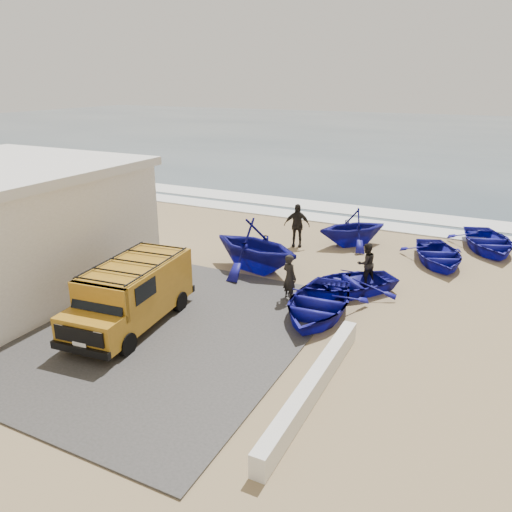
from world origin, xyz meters
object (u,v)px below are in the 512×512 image
at_px(boat_near_left, 317,304).
at_px(fisherman_middle, 366,263).
at_px(boat_near_right, 348,283).
at_px(van, 132,292).
at_px(boat_far_left, 353,227).
at_px(fisherman_front, 289,277).
at_px(boat_mid_right, 438,255).
at_px(boat_far_right, 488,242).
at_px(fisherman_back, 297,225).
at_px(parapet, 313,385).
at_px(boat_mid_left, 255,245).

distance_m(boat_near_left, fisherman_middle, 3.41).
bearing_deg(boat_near_right, van, -89.69).
relative_size(boat_near_left, boat_far_left, 1.24).
bearing_deg(fisherman_front, boat_near_left, 175.88).
height_order(boat_near_right, fisherman_front, fisherman_front).
distance_m(van, boat_mid_right, 12.21).
bearing_deg(boat_far_right, fisherman_back, -177.01).
bearing_deg(boat_near_right, fisherman_front, -93.88).
bearing_deg(parapet, van, 170.90).
height_order(boat_mid_left, boat_far_left, boat_mid_left).
xyz_separation_m(parapet, fisherman_back, (-4.54, 10.12, 0.69)).
bearing_deg(fisherman_back, fisherman_middle, -54.95).
bearing_deg(parapet, boat_mid_left, 126.02).
xyz_separation_m(boat_far_left, fisherman_front, (-0.24, -6.63, -0.04)).
distance_m(parapet, boat_near_right, 6.23).
relative_size(boat_near_left, boat_near_right, 1.13).
height_order(boat_mid_left, fisherman_front, boat_mid_left).
bearing_deg(parapet, fisherman_back, 114.14).
relative_size(boat_far_left, fisherman_middle, 2.12).
relative_size(boat_far_right, fisherman_front, 2.44).
bearing_deg(boat_far_right, parapet, -122.49).
distance_m(boat_far_right, fisherman_back, 8.27).
height_order(van, boat_far_right, van).
height_order(fisherman_middle, fisherman_back, fisherman_back).
height_order(parapet, boat_far_left, boat_far_left).
bearing_deg(fisherman_back, boat_near_left, -81.46).
xyz_separation_m(boat_near_right, boat_mid_right, (2.40, 4.45, 0.01)).
relative_size(boat_mid_left, boat_far_right, 0.99).
distance_m(boat_near_left, boat_near_right, 2.16).
xyz_separation_m(parapet, boat_far_left, (-2.38, 11.37, 0.56)).
xyz_separation_m(van, boat_near_right, (5.08, 5.17, -0.70)).
distance_m(van, fisherman_back, 9.28).
relative_size(parapet, van, 1.26).
bearing_deg(boat_mid_left, fisherman_back, 8.17).
bearing_deg(van, fisherman_middle, 43.93).
distance_m(boat_mid_right, fisherman_front, 7.11).
xyz_separation_m(boat_near_left, boat_mid_left, (-3.51, 2.68, 0.61)).
distance_m(boat_mid_right, fisherman_middle, 3.89).
bearing_deg(fisherman_middle, boat_far_left, -116.49).
height_order(parapet, boat_near_left, boat_near_left).
relative_size(parapet, boat_mid_left, 1.55).
relative_size(boat_mid_left, boat_far_left, 1.21).
height_order(fisherman_front, fisherman_middle, fisherman_front).
bearing_deg(parapet, boat_near_left, 108.69).
bearing_deg(boat_far_left, fisherman_middle, -23.02).
height_order(boat_far_right, fisherman_front, fisherman_front).
xyz_separation_m(parapet, van, (-6.10, 0.98, 0.79)).
height_order(van, boat_mid_left, boat_mid_left).
bearing_deg(boat_near_right, boat_mid_right, 106.46).
bearing_deg(boat_mid_right, fisherman_middle, -143.72).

